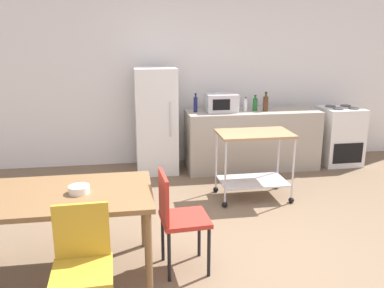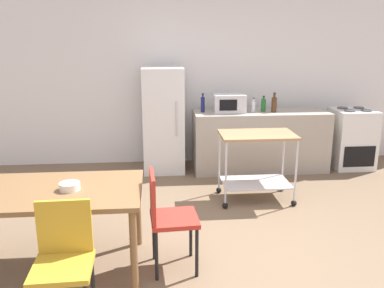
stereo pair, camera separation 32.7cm
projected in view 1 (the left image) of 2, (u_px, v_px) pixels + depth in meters
The scene contains 15 objects.
ground_plane at pixel (240, 260), 3.74m from camera, with size 12.00×12.00×0.00m, color brown.
back_wall at pixel (188, 71), 6.41m from camera, with size 8.40×0.12×2.90m, color white.
kitchen_counter at pixel (252, 140), 6.24m from camera, with size 2.00×0.64×0.90m, color #A89E8E.
dining_table at pixel (61, 202), 3.35m from camera, with size 1.50×0.90×0.75m.
chair_red at pixel (177, 215), 3.47m from camera, with size 0.43×0.43×0.89m.
chair_mustard at pixel (82, 261), 2.75m from camera, with size 0.41×0.41×0.89m.
stove_oven at pixel (339, 136), 6.48m from camera, with size 0.60×0.61×0.92m.
refrigerator at pixel (156, 121), 6.03m from camera, with size 0.60×0.63×1.55m.
kitchen_cart at pixel (254, 154), 5.04m from camera, with size 0.91×0.57×0.85m.
bottle_soy_sauce at pixel (195, 104), 5.99m from camera, with size 0.06×0.06×0.28m.
microwave at pixel (221, 103), 6.03m from camera, with size 0.46×0.35×0.26m.
bottle_vinegar at pixel (246, 105), 6.07m from camera, with size 0.06×0.06×0.21m.
bottle_hot_sauce at pixel (255, 104), 6.11m from camera, with size 0.07×0.07×0.23m.
bottle_sparkling_water at pixel (266, 103), 6.06m from camera, with size 0.08×0.08×0.29m.
fruit_bowl at pixel (79, 189), 3.32m from camera, with size 0.17×0.17×0.06m, color white.
Camera 1 is at (-0.97, -3.22, 2.00)m, focal length 38.15 mm.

